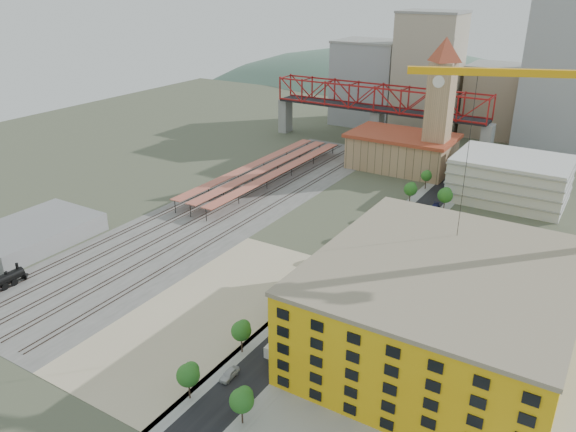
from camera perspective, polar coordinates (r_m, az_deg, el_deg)
The scene contains 30 objects.
ground at distance 143.88m, azimuth 1.30°, elevation -4.18°, with size 400.00×400.00×0.00m, color #474C38.
ballast_strip at distance 175.49m, azimuth -5.95°, elevation 0.92°, with size 36.00×165.00×0.06m, color #605E59.
dirt_lot at distance 123.53m, azimuth -7.86°, elevation -9.39°, with size 28.00×67.00×0.06m, color tan.
street_asphalt at distance 149.79m, azimuth 9.53°, elevation -3.34°, with size 12.00×170.00×0.06m, color black.
sidewalk_west at distance 151.65m, azimuth 7.62°, elevation -2.88°, with size 3.00×170.00×0.04m, color gray.
sidewalk_east at distance 148.11m, azimuth 11.49°, elevation -3.82°, with size 3.00×170.00×0.04m, color gray.
construction_pad at distance 113.65m, azimuth 16.33°, elevation -13.44°, with size 50.00×90.00×0.06m, color gray.
rail_tracks at distance 176.48m, azimuth -6.42°, elevation 1.08°, with size 26.56×160.00×0.18m.
platform_canopies at distance 197.77m, azimuth -2.33°, elevation 4.84°, with size 16.00×80.00×4.12m.
station_hall at distance 213.02m, azimuth 11.46°, elevation 6.50°, with size 38.00×24.00×13.10m.
clock_tower at distance 202.11m, azimuth 15.25°, elevation 11.71°, with size 12.00×12.00×52.00m.
parking_garage at distance 192.00m, azimuth 21.64°, elevation 3.57°, with size 34.00×26.00×14.00m, color silver.
truss_bridge at distance 237.99m, azimuth 9.15°, elevation 11.43°, with size 94.00×9.60×25.60m.
construction_building at distance 109.04m, azimuth 15.36°, elevation -9.06°, with size 44.60×50.60×18.80m.
warehouse at distance 165.81m, azimuth -24.47°, elevation -1.59°, with size 22.00×32.00×5.00m, color gray.
street_trees at distance 141.53m, azimuth 7.95°, elevation -4.91°, with size 15.40×124.40×8.00m.
skyline at distance 262.70m, azimuth 19.19°, elevation 12.43°, with size 133.00×46.00×60.00m.
distant_hills at distance 398.51m, azimuth 26.58°, elevation -0.86°, with size 647.00×264.00×227.00m.
site_trailer_a at distance 110.61m, azimuth -0.79°, elevation -12.75°, with size 2.26×8.58×2.35m, color silver.
site_trailer_b at distance 117.26m, azimuth 1.76°, elevation -10.34°, with size 2.57×9.78×2.68m, color silver.
site_trailer_c at distance 128.25m, azimuth 5.04°, elevation -7.27°, with size 2.49×9.46×2.59m, color silver.
site_trailer_d at distance 131.91m, azimuth 5.98°, elevation -6.36°, with size 2.58×9.82×2.69m, color silver.
car_0 at distance 104.35m, azimuth -5.98°, elevation -15.71°, with size 1.83×4.54×1.55m, color silver.
car_1 at distance 124.65m, azimuth 2.38°, elevation -8.47°, with size 1.54×4.43×1.46m, color #ADACB2.
car_2 at distance 126.75m, azimuth 3.01°, elevation -7.91°, with size 2.35×5.09×1.41m, color black.
car_3 at distance 148.29m, azimuth 8.09°, elevation -3.23°, with size 2.05×5.05×1.47m, color navy.
car_4 at distance 99.06m, azimuth -4.59°, elevation -18.20°, with size 1.63×4.06×1.38m, color silver.
car_5 at distance 122.83m, azimuth 5.01°, elevation -9.09°, with size 1.46×4.18×1.38m, color #9A9CA0.
car_6 at distance 135.01m, azimuth 8.02°, elevation -6.03°, with size 2.43×5.28×1.47m, color black.
car_7 at distance 178.31m, azimuth 14.70°, elevation 0.88°, with size 2.17×5.33×1.55m, color navy.
Camera 1 is at (64.31, -110.50, 66.01)m, focal length 35.00 mm.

